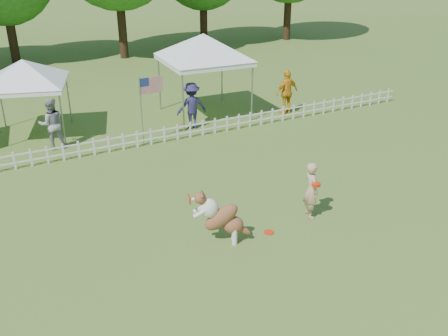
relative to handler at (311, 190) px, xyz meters
name	(u,v)px	position (x,y,z in m)	size (l,w,h in m)	color
ground	(259,241)	(-1.80, -0.44, -0.76)	(120.00, 120.00, 0.00)	#416620
picket_fence	(158,136)	(-1.80, 6.56, -0.46)	(22.00, 0.08, 0.60)	white
handler	(311,190)	(0.00, 0.00, 0.00)	(0.56, 0.37, 1.53)	tan
dog	(222,217)	(-2.60, -0.07, -0.08)	(1.33, 0.44, 1.37)	brown
frisbee_on_turf	(269,232)	(-1.39, -0.23, -0.75)	(0.25, 0.25, 0.02)	red
canopy_tent_left	(29,100)	(-5.59, 9.33, 0.62)	(2.68, 2.68, 2.77)	white
canopy_tent_right	(204,76)	(1.02, 8.70, 0.84)	(3.10, 3.10, 3.21)	white
flag_pole	(142,112)	(-2.27, 6.72, 0.44)	(0.92, 0.10, 2.41)	gray
spectator_a	(52,124)	(-5.12, 7.81, 0.13)	(0.87, 0.67, 1.78)	gray
spectator_b	(192,106)	(-0.07, 7.48, 0.12)	(1.14, 0.66, 1.77)	#28234C
spectator_c	(287,92)	(4.09, 7.31, 0.15)	(1.07, 0.44, 1.82)	orange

